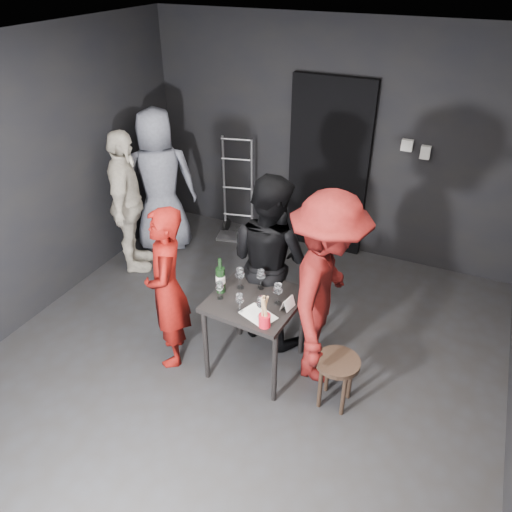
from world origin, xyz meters
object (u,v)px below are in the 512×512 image
at_px(tasting_table, 255,308).
at_px(woman_black, 269,251).
at_px(breadstick_cup, 265,312).
at_px(stool, 337,369).
at_px(bystander_cream, 126,196).
at_px(man_maroon, 327,276).
at_px(server_red, 167,288).
at_px(bystander_grey, 158,170).
at_px(hand_truck, 237,219).
at_px(wine_bottle, 221,279).

bearing_deg(tasting_table, woman_black, 100.05).
bearing_deg(breadstick_cup, stool, 16.07).
bearing_deg(bystander_cream, breadstick_cup, -147.50).
bearing_deg(bystander_cream, stool, -139.45).
bearing_deg(man_maroon, bystander_cream, 67.42).
relative_size(server_red, bystander_cream, 0.84).
relative_size(woman_black, bystander_grey, 0.90).
bearing_deg(stool, bystander_cream, 159.70).
bearing_deg(stool, bystander_grey, 149.75).
bearing_deg(woman_black, bystander_grey, -10.71).
bearing_deg(hand_truck, woman_black, -68.27).
xyz_separation_m(stool, bystander_grey, (-2.72, 1.59, 0.65)).
bearing_deg(bystander_grey, man_maroon, 117.92).
bearing_deg(tasting_table, breadstick_cup, -53.80).
bearing_deg(bystander_cream, wine_bottle, -148.09).
bearing_deg(breadstick_cup, wine_bottle, 153.56).
xyz_separation_m(tasting_table, stool, (0.79, -0.13, -0.27)).
distance_m(tasting_table, bystander_grey, 2.45).
bearing_deg(wine_bottle, hand_truck, 113.64).
relative_size(server_red, breadstick_cup, 5.25).
xyz_separation_m(woman_black, breadstick_cup, (0.30, -0.78, -0.04)).
bearing_deg(woman_black, stool, 161.74).
distance_m(stool, bystander_cream, 3.01).
distance_m(hand_truck, man_maroon, 2.73).
relative_size(woman_black, breadstick_cup, 6.26).
bearing_deg(bystander_grey, wine_bottle, 102.59).
bearing_deg(hand_truck, man_maroon, -60.86).
height_order(hand_truck, stool, hand_truck).
height_order(stool, woman_black, woman_black).
relative_size(server_red, woman_black, 0.84).
bearing_deg(bystander_grey, stool, 114.85).
bearing_deg(breadstick_cup, woman_black, 111.11).
height_order(hand_truck, breadstick_cup, hand_truck).
height_order(woman_black, man_maroon, man_maroon).
bearing_deg(wine_bottle, bystander_grey, 137.49).
height_order(hand_truck, bystander_grey, bystander_grey).
distance_m(server_red, man_maroon, 1.37).
relative_size(hand_truck, bystander_cream, 0.72).
bearing_deg(breadstick_cup, bystander_grey, 140.84).
xyz_separation_m(server_red, man_maroon, (1.29, 0.39, 0.24)).
xyz_separation_m(tasting_table, server_red, (-0.74, -0.21, 0.12)).
xyz_separation_m(server_red, woman_black, (0.65, 0.70, 0.15)).
xyz_separation_m(woman_black, bystander_grey, (-1.85, 0.97, 0.11)).
bearing_deg(tasting_table, server_red, -164.19).
height_order(server_red, bystander_grey, bystander_grey).
height_order(hand_truck, woman_black, woman_black).
xyz_separation_m(hand_truck, tasting_table, (1.24, -2.09, 0.42)).
bearing_deg(stool, woman_black, 144.75).
height_order(woman_black, bystander_cream, woman_black).
distance_m(hand_truck, stool, 3.01).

